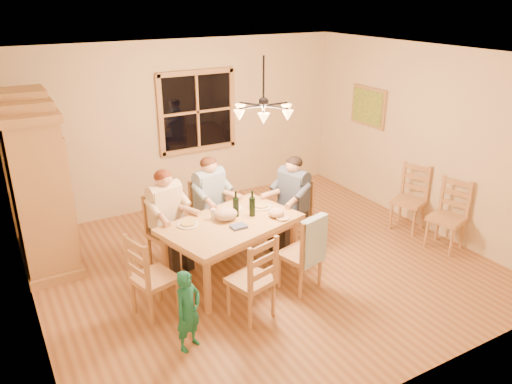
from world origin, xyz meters
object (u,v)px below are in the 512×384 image
wine_bottle_a (236,204)px  child (188,311)px  armoire (38,187)px  chandelier (263,110)px  chair_near_left (251,292)px  adult_woman (166,207)px  chair_end_left (155,290)px  chair_spare_front (445,228)px  adult_slate_man (293,191)px  chair_end_right (292,227)px  wine_bottle_b (252,203)px  chair_far_left (168,245)px  chair_far_right (211,228)px  adult_plaid_man (210,192)px  chair_near_right (300,265)px  chair_spare_back (407,210)px  dining_table (231,229)px

wine_bottle_a → child: (-1.13, -1.13, -0.49)m
armoire → child: (0.95, -2.57, -0.62)m
chandelier → chair_near_left: size_ratio=0.78×
adult_woman → chair_end_left: bearing=46.7°
wine_bottle_a → chair_spare_front: (2.79, -0.92, -0.62)m
armoire → adult_slate_man: armoire is taller
chair_end_right → chair_spare_front: same height
chair_end_right → child: chair_end_right is taller
chair_near_left → wine_bottle_b: 1.19m
chair_end_left → adult_woman: bearing=136.7°
chair_far_left → adult_slate_man: bearing=153.4°
chair_end_right → adult_slate_man: adult_slate_man is taller
chandelier → chair_spare_front: 3.14m
wine_bottle_b → chair_near_left: bearing=-120.1°
chair_far_right → chair_end_right: size_ratio=1.00×
chandelier → chair_end_left: (-1.57, -0.34, -1.77)m
chair_far_right → chair_near_left: size_ratio=1.00×
chandelier → chair_near_left: 2.10m
chair_far_left → adult_plaid_man: (0.70, 0.19, 0.54)m
wine_bottle_b → chair_near_right: bearing=-67.1°
chair_near_left → chair_end_right: same height
chair_end_right → child: size_ratio=1.14×
chair_end_left → wine_bottle_a: size_ratio=3.00×
chair_end_left → chandelier: bearing=87.0°
adult_plaid_man → chair_spare_back: (2.82, -0.92, -0.54)m
adult_slate_man → chair_spare_front: (1.83, -1.10, -0.54)m
chair_near_right → chair_end_right: size_ratio=1.00×
chair_near_left → adult_woman: adult_woman is taller
child → wine_bottle_b: bearing=14.1°
chandelier → chair_spare_back: (2.45, -0.14, -1.77)m
chandelier → armoire: bearing=147.9°
chair_far_left → adult_woman: bearing=11.5°
wine_bottle_b → chair_spare_back: wine_bottle_b is taller
chair_far_left → chair_near_left: same height
chair_near_right → adult_plaid_man: size_ratio=1.13×
chair_far_right → adult_slate_man: (0.99, -0.53, 0.54)m
chair_near_left → chair_spare_back: (3.12, 0.76, 0.00)m
chair_end_right → child: bearing=107.0°
chair_end_right → dining_table: bearing=90.0°
chair_far_left → chair_spare_back: 3.60m
wine_bottle_a → child: size_ratio=0.38×
armoire → chair_end_left: armoire is taller
chair_end_left → chair_near_left: bearing=43.3°
chair_spare_front → armoire: bearing=47.7°
chandelier → chair_far_right: bearing=115.1°
chandelier → chair_end_right: bearing=22.3°
wine_bottle_b → chair_spare_front: 2.81m
chandelier → chair_far_left: chandelier is taller
chair_near_right → child: 1.64m
chair_near_left → chair_near_right: same height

